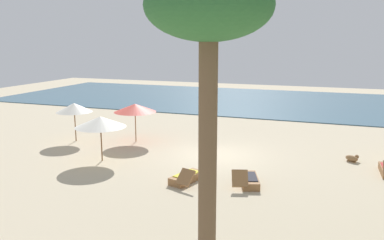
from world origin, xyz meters
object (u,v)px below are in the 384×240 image
palm_1 (209,20)px  dog (352,158)px  umbrella_3 (74,108)px  umbrella_1 (100,122)px  umbrella_0 (135,108)px  lounger_3 (187,178)px  lounger_1 (249,180)px  person_4 (210,128)px

palm_1 → dog: 12.35m
palm_1 → dog: size_ratio=10.57×
dog → umbrella_3: bearing=-175.7°
umbrella_1 → dog: size_ratio=3.57×
umbrella_0 → lounger_3: (4.63, -4.74, -1.62)m
umbrella_3 → lounger_1: size_ratio=1.14×
lounger_3 → umbrella_1: bearing=164.6°
umbrella_0 → umbrella_3: umbrella_3 is taller
umbrella_1 → palm_1: 10.67m
umbrella_0 → dog: bearing=0.4°
dog → umbrella_0: bearing=-179.6°
umbrella_0 → dog: 10.72m
lounger_1 → dog: lounger_1 is taller
umbrella_1 → lounger_3: 4.89m
umbrella_0 → person_4: bearing=12.8°
lounger_3 → palm_1: size_ratio=0.27×
lounger_3 → umbrella_0: bearing=134.3°
umbrella_0 → dog: size_ratio=3.54×
palm_1 → umbrella_3: bearing=137.2°
umbrella_0 → umbrella_1: bearing=-87.2°
lounger_3 → person_4: size_ratio=1.08×
umbrella_1 → lounger_1: size_ratio=1.24×
dog → person_4: bearing=173.2°
umbrella_1 → umbrella_3: (-3.23, 2.55, 0.03)m
umbrella_3 → lounger_3: size_ratio=1.13×
lounger_1 → person_4: size_ratio=1.07×
umbrella_1 → dog: umbrella_1 is taller
person_4 → dog: bearing=-6.8°
dog → palm_1: bearing=-107.5°
lounger_3 → dog: bearing=38.9°
umbrella_0 → umbrella_3: bearing=-162.5°
lounger_1 → umbrella_3: bearing=161.9°
umbrella_1 → lounger_1: umbrella_1 is taller
umbrella_1 → umbrella_3: 4.11m
person_4 → dog: person_4 is taller
umbrella_3 → dog: (13.65, 1.03, -1.63)m
umbrella_3 → dog: bearing=4.3°
lounger_1 → dog: (3.71, 4.29, -0.02)m
umbrella_0 → umbrella_1: 3.52m
lounger_1 → palm_1: 8.32m
lounger_3 → umbrella_3: bearing=153.8°
lounger_3 → dog: 7.66m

